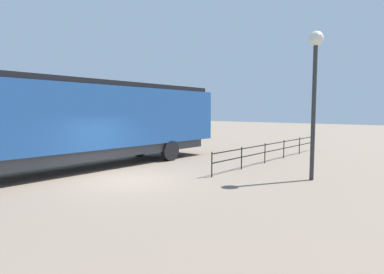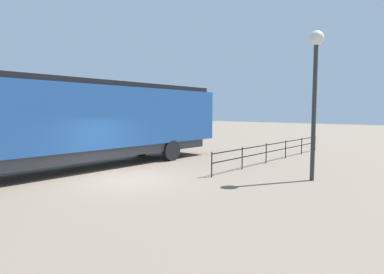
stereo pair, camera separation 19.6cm
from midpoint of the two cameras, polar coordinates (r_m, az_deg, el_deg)
ground_plane at (r=12.39m, az=-12.27°, el=-7.75°), size 120.00×120.00×0.00m
locomotive at (r=14.49m, az=-23.71°, el=2.85°), size 2.88×18.81×4.04m
lamp_post at (r=12.75m, az=21.26°, el=11.00°), size 0.54×0.54×5.64m
platform_fence at (r=17.23m, az=14.71°, el=-1.97°), size 0.05×11.25×1.03m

